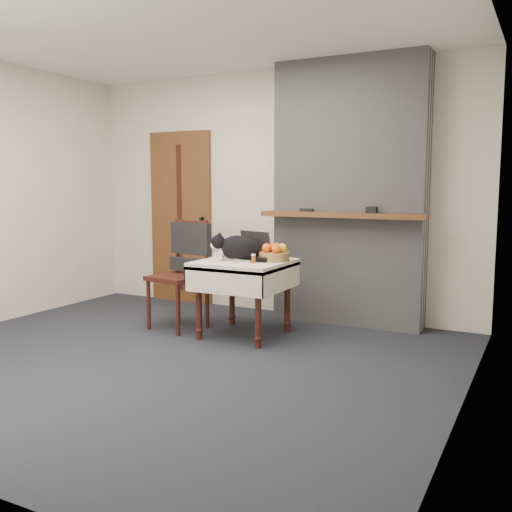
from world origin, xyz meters
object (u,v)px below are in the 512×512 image
(cat, at_px, (239,248))
(pill_bottle, at_px, (253,258))
(laptop, at_px, (250,253))
(chair, at_px, (185,259))
(side_table, at_px, (244,273))
(fruit_basket, at_px, (274,254))
(door, at_px, (181,218))
(cream_jar, at_px, (217,256))

(cat, relative_size, pill_bottle, 6.91)
(laptop, height_order, chair, chair)
(side_table, bearing_deg, fruit_basket, 23.64)
(cat, xyz_separation_m, fruit_basket, (0.29, 0.13, -0.05))
(cat, bearing_deg, door, 123.15)
(laptop, bearing_deg, pill_bottle, -39.23)
(laptop, height_order, fruit_basket, laptop)
(pill_bottle, bearing_deg, fruit_basket, 65.90)
(pill_bottle, bearing_deg, chair, 169.45)
(door, relative_size, fruit_basket, 7.09)
(side_table, height_order, pill_bottle, pill_bottle)
(cream_jar, distance_m, chair, 0.44)
(cream_jar, height_order, pill_bottle, pill_bottle)
(fruit_basket, bearing_deg, pill_bottle, -114.10)
(laptop, bearing_deg, side_table, -83.28)
(door, relative_size, pill_bottle, 24.91)
(door, distance_m, pill_bottle, 1.97)
(laptop, xyz_separation_m, fruit_basket, (0.24, 0.02, 0.00))
(cream_jar, xyz_separation_m, chair, (-0.42, 0.10, -0.06))
(side_table, xyz_separation_m, cat, (-0.04, -0.02, 0.23))
(door, bearing_deg, laptop, -33.85)
(door, bearing_deg, fruit_basket, -29.30)
(door, xyz_separation_m, cat, (1.38, -1.07, -0.19))
(door, distance_m, cat, 1.75)
(cat, bearing_deg, fruit_basket, 5.47)
(pill_bottle, height_order, chair, chair)
(cat, distance_m, chair, 0.66)
(cream_jar, relative_size, chair, 0.07)
(laptop, relative_size, chair, 0.39)
(side_table, bearing_deg, laptop, 82.08)
(door, distance_m, side_table, 1.81)
(laptop, bearing_deg, fruit_basket, 20.09)
(side_table, distance_m, cream_jar, 0.30)
(laptop, bearing_deg, chair, -162.14)
(cat, xyz_separation_m, cream_jar, (-0.22, -0.03, -0.08))
(chair, bearing_deg, cream_jar, -2.92)
(side_table, bearing_deg, pill_bottle, -34.86)
(door, height_order, cat, door)
(cat, bearing_deg, cream_jar, 168.31)
(laptop, xyz_separation_m, pill_bottle, (0.14, -0.19, -0.02))
(cat, bearing_deg, side_table, 10.45)
(cream_jar, bearing_deg, fruit_basket, 17.53)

